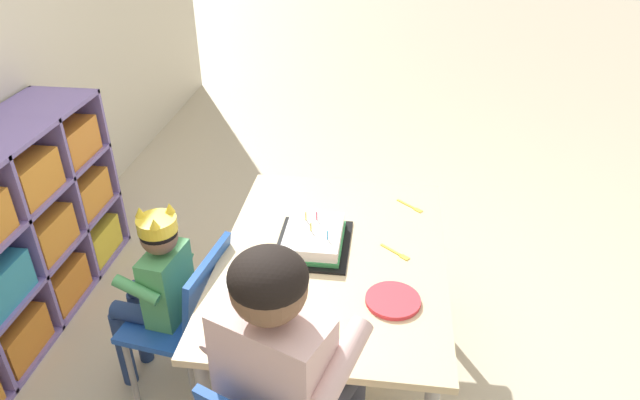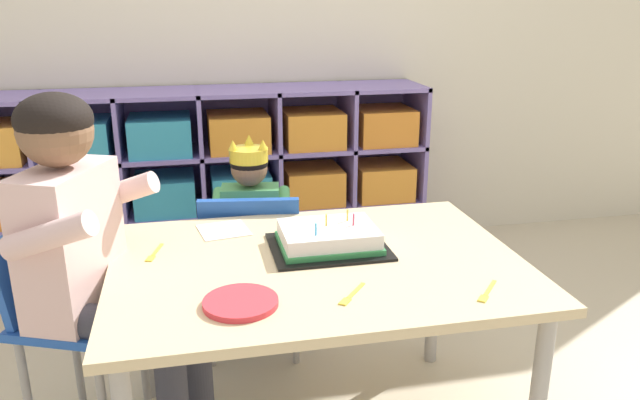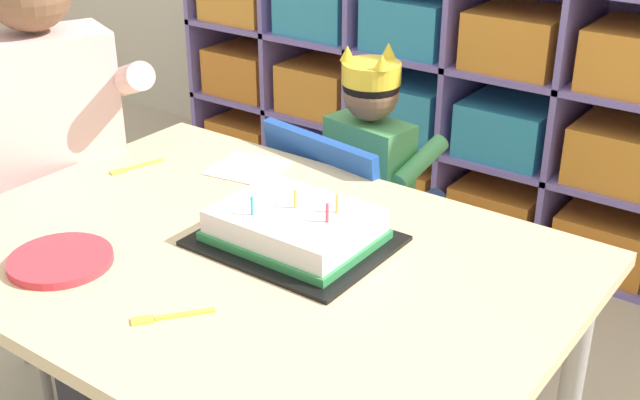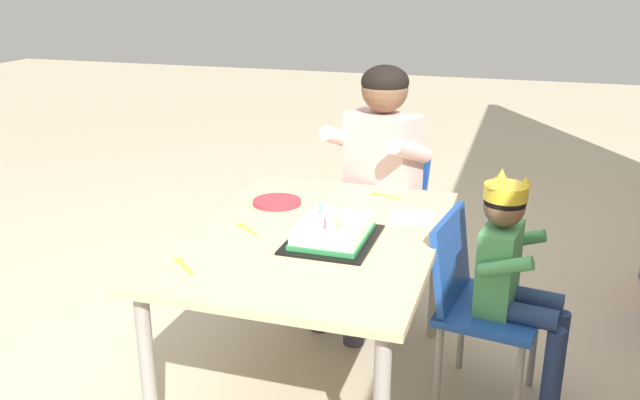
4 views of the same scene
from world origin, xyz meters
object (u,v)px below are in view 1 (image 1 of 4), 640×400
at_px(fork_scattered_mid_table, 396,253).
at_px(fork_by_napkin, 411,207).
at_px(child_with_crown, 156,280).
at_px(paper_plate_stack, 393,300).
at_px(classroom_chair_blue, 188,311).
at_px(fork_near_child_seat, 271,338).
at_px(adult_helper_seated, 287,362).
at_px(birthday_cake_on_tray, 313,239).
at_px(activity_table, 333,268).

relative_size(fork_scattered_mid_table, fork_by_napkin, 1.02).
bearing_deg(child_with_crown, paper_plate_stack, 90.72).
distance_m(classroom_chair_blue, fork_near_child_seat, 0.55).
distance_m(fork_scattered_mid_table, fork_by_napkin, 0.34).
distance_m(paper_plate_stack, fork_near_child_seat, 0.42).
bearing_deg(classroom_chair_blue, child_with_crown, -89.26).
bearing_deg(adult_helper_seated, birthday_cake_on_tray, -65.78).
relative_size(child_with_crown, fork_by_napkin, 7.62).
distance_m(classroom_chair_blue, fork_by_napkin, 0.99).
xyz_separation_m(fork_near_child_seat, fork_by_napkin, (0.82, -0.43, 0.00)).
height_order(child_with_crown, paper_plate_stack, child_with_crown).
bearing_deg(birthday_cake_on_tray, fork_by_napkin, -48.82).
bearing_deg(fork_scattered_mid_table, paper_plate_stack, 127.14).
bearing_deg(child_with_crown, fork_scattered_mid_table, 108.41).
distance_m(child_with_crown, paper_plate_stack, 0.88).
distance_m(child_with_crown, birthday_cake_on_tray, 0.60).
relative_size(paper_plate_stack, fork_scattered_mid_table, 1.64).
relative_size(classroom_chair_blue, child_with_crown, 0.80).
height_order(child_with_crown, fork_by_napkin, child_with_crown).
relative_size(child_with_crown, birthday_cake_on_tray, 2.46).
xyz_separation_m(activity_table, fork_near_child_seat, (-0.45, 0.14, 0.06)).
bearing_deg(fork_by_napkin, adult_helper_seated, 111.07).
bearing_deg(fork_scattered_mid_table, classroom_chair_blue, 51.52).
bearing_deg(paper_plate_stack, adult_helper_seated, 142.11).
bearing_deg(activity_table, birthday_cake_on_tray, 57.81).
bearing_deg(paper_plate_stack, activity_table, 43.51).
xyz_separation_m(child_with_crown, fork_scattered_mid_table, (0.16, -0.88, 0.09)).
bearing_deg(paper_plate_stack, fork_near_child_seat, 120.56).
distance_m(adult_helper_seated, fork_near_child_seat, 0.18).
bearing_deg(fork_near_child_seat, activity_table, -91.67).
xyz_separation_m(activity_table, adult_helper_seated, (-0.60, 0.06, 0.13)).
bearing_deg(classroom_chair_blue, fork_scattered_mid_table, 110.93).
height_order(child_with_crown, birthday_cake_on_tray, child_with_crown).
relative_size(classroom_chair_blue, fork_by_napkin, 6.08).
height_order(activity_table, fork_scattered_mid_table, fork_scattered_mid_table).
relative_size(paper_plate_stack, fork_near_child_seat, 1.44).
distance_m(classroom_chair_blue, adult_helper_seated, 0.73).
relative_size(activity_table, adult_helper_seated, 1.05).
distance_m(activity_table, child_with_crown, 0.66).
height_order(activity_table, child_with_crown, child_with_crown).
xyz_separation_m(child_with_crown, adult_helper_seated, (-0.48, -0.59, 0.16)).
bearing_deg(child_with_crown, adult_helper_seated, 58.87).
relative_size(birthday_cake_on_tray, fork_by_napkin, 3.10).
bearing_deg(fork_by_napkin, classroom_chair_blue, 72.43).
distance_m(child_with_crown, adult_helper_seated, 0.78).
height_order(adult_helper_seated, fork_near_child_seat, adult_helper_seated).
distance_m(classroom_chair_blue, paper_plate_stack, 0.80).
height_order(paper_plate_stack, fork_by_napkin, paper_plate_stack).
bearing_deg(classroom_chair_blue, activity_table, 112.44).
height_order(adult_helper_seated, paper_plate_stack, adult_helper_seated).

